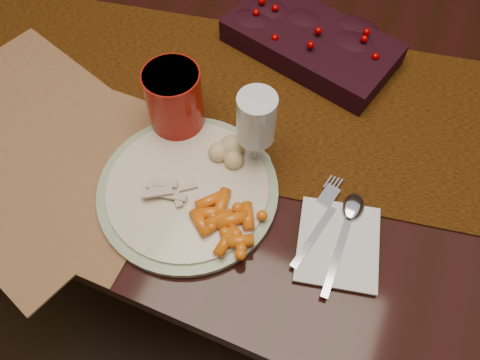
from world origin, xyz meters
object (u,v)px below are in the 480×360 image
at_px(dining_table, 277,176).
at_px(turkey_shreds, 168,191).
at_px(baby_carrots, 219,220).
at_px(napkin, 338,244).
at_px(red_cup, 175,102).
at_px(wine_glass, 256,134).
at_px(centerpiece, 311,39).
at_px(placemat_main, 45,152).
at_px(mashed_potatoes, 229,152).
at_px(dinner_plate, 188,189).

relative_size(dining_table, turkey_shreds, 25.87).
distance_m(baby_carrots, turkey_shreds, 0.10).
xyz_separation_m(napkin, red_cup, (-0.32, 0.11, 0.06)).
distance_m(baby_carrots, wine_glass, 0.14).
bearing_deg(centerpiece, placemat_main, -130.35).
height_order(turkey_shreds, red_cup, red_cup).
bearing_deg(mashed_potatoes, turkey_shreds, -122.94).
bearing_deg(dinner_plate, centerpiece, 77.93).
xyz_separation_m(turkey_shreds, wine_glass, (0.10, 0.12, 0.06)).
distance_m(dining_table, mashed_potatoes, 0.48).
distance_m(dining_table, centerpiece, 0.42).
xyz_separation_m(baby_carrots, red_cup, (-0.14, 0.15, 0.04)).
bearing_deg(wine_glass, dinner_plate, -129.55).
xyz_separation_m(dining_table, baby_carrots, (0.01, -0.35, 0.40)).
relative_size(dinner_plate, wine_glass, 1.76).
bearing_deg(napkin, wine_glass, 140.40).
distance_m(dinner_plate, mashed_potatoes, 0.09).
relative_size(mashed_potatoes, napkin, 0.52).
bearing_deg(dining_table, dinner_plate, -101.48).
height_order(dinner_plate, mashed_potatoes, mashed_potatoes).
height_order(dining_table, red_cup, red_cup).
height_order(placemat_main, napkin, napkin).
relative_size(placemat_main, red_cup, 3.55).
height_order(dinner_plate, wine_glass, wine_glass).
distance_m(placemat_main, wine_glass, 0.36).
bearing_deg(placemat_main, centerpiece, 49.63).
height_order(dining_table, baby_carrots, baby_carrots).
bearing_deg(mashed_potatoes, centerpiece, 82.39).
bearing_deg(dining_table, mashed_potatoes, -95.60).
height_order(red_cup, wine_glass, wine_glass).
distance_m(dinner_plate, turkey_shreds, 0.04).
height_order(placemat_main, turkey_shreds, turkey_shreds).
bearing_deg(red_cup, mashed_potatoes, -19.82).
relative_size(napkin, red_cup, 1.11).
height_order(dinner_plate, baby_carrots, baby_carrots).
distance_m(napkin, wine_glass, 0.21).
bearing_deg(turkey_shreds, napkin, 5.84).
height_order(centerpiece, placemat_main, centerpiece).
bearing_deg(napkin, dining_table, 108.79).
distance_m(dinner_plate, napkin, 0.25).
xyz_separation_m(mashed_potatoes, turkey_shreds, (-0.06, -0.10, -0.01)).
distance_m(dinner_plate, baby_carrots, 0.08).
xyz_separation_m(placemat_main, baby_carrots, (0.33, -0.01, 0.03)).
height_order(dinner_plate, red_cup, red_cup).
xyz_separation_m(dinner_plate, red_cup, (-0.07, 0.11, 0.06)).
bearing_deg(mashed_potatoes, dinner_plate, -118.43).
relative_size(turkey_shreds, wine_glass, 0.42).
height_order(placemat_main, wine_glass, wine_glass).
bearing_deg(mashed_potatoes, placemat_main, -161.99).
xyz_separation_m(dinner_plate, napkin, (0.25, 0.01, -0.01)).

